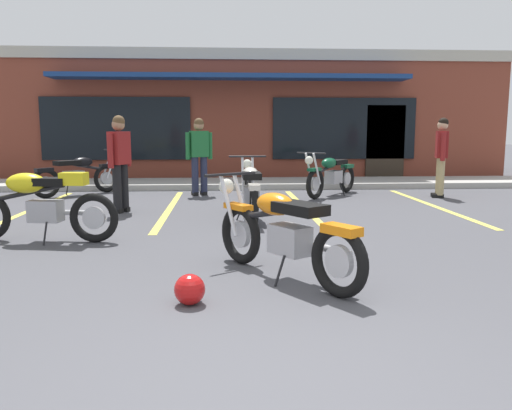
{
  "coord_description": "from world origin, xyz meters",
  "views": [
    {
      "loc": [
        -0.26,
        -2.49,
        1.45
      ],
      "look_at": [
        0.13,
        3.56,
        0.55
      ],
      "focal_mm": 36.18,
      "sensor_mm": 36.0,
      "label": 1
    }
  ],
  "objects_px": {
    "motorcycle_red_sportbike": "(251,190)",
    "person_by_back_row": "(199,152)",
    "person_in_black_shirt": "(120,158)",
    "person_in_shorts_foreground": "(441,152)",
    "motorcycle_green_cafe_racer": "(331,175)",
    "motorcycle_black_cruiser": "(78,174)",
    "helmet_on_pavement": "(190,289)",
    "motorcycle_foreground_classic": "(283,232)",
    "motorcycle_silver_naked": "(31,201)"
  },
  "relations": [
    {
      "from": "motorcycle_foreground_classic",
      "to": "person_in_shorts_foreground",
      "type": "xyz_separation_m",
      "value": [
        4.02,
        5.74,
        0.49
      ]
    },
    {
      "from": "helmet_on_pavement",
      "to": "person_by_back_row",
      "type": "bearing_deg",
      "value": 91.83
    },
    {
      "from": "person_in_shorts_foreground",
      "to": "helmet_on_pavement",
      "type": "relative_size",
      "value": 6.44
    },
    {
      "from": "motorcycle_green_cafe_racer",
      "to": "person_by_back_row",
      "type": "relative_size",
      "value": 1.04
    },
    {
      "from": "motorcycle_green_cafe_racer",
      "to": "helmet_on_pavement",
      "type": "relative_size",
      "value": 6.69
    },
    {
      "from": "motorcycle_black_cruiser",
      "to": "motorcycle_red_sportbike",
      "type": "bearing_deg",
      "value": -41.38
    },
    {
      "from": "person_in_black_shirt",
      "to": "helmet_on_pavement",
      "type": "relative_size",
      "value": 6.44
    },
    {
      "from": "motorcycle_red_sportbike",
      "to": "motorcycle_silver_naked",
      "type": "height_order",
      "value": "same"
    },
    {
      "from": "motorcycle_foreground_classic",
      "to": "motorcycle_silver_naked",
      "type": "bearing_deg",
      "value": 148.55
    },
    {
      "from": "motorcycle_black_cruiser",
      "to": "helmet_on_pavement",
      "type": "xyz_separation_m",
      "value": [
        2.88,
        -7.32,
        -0.33
      ]
    },
    {
      "from": "motorcycle_black_cruiser",
      "to": "person_in_shorts_foreground",
      "type": "relative_size",
      "value": 0.99
    },
    {
      "from": "motorcycle_red_sportbike",
      "to": "person_by_back_row",
      "type": "distance_m",
      "value": 3.17
    },
    {
      "from": "motorcycle_black_cruiser",
      "to": "motorcycle_green_cafe_racer",
      "type": "distance_m",
      "value": 5.53
    },
    {
      "from": "motorcycle_green_cafe_racer",
      "to": "person_in_black_shirt",
      "type": "bearing_deg",
      "value": -154.37
    },
    {
      "from": "motorcycle_red_sportbike",
      "to": "motorcycle_black_cruiser",
      "type": "relative_size",
      "value": 1.27
    },
    {
      "from": "motorcycle_red_sportbike",
      "to": "person_in_shorts_foreground",
      "type": "height_order",
      "value": "person_in_shorts_foreground"
    },
    {
      "from": "person_in_shorts_foreground",
      "to": "motorcycle_silver_naked",
      "type": "bearing_deg",
      "value": -151.33
    },
    {
      "from": "motorcycle_red_sportbike",
      "to": "motorcycle_green_cafe_racer",
      "type": "relative_size",
      "value": 1.21
    },
    {
      "from": "motorcycle_red_sportbike",
      "to": "person_by_back_row",
      "type": "height_order",
      "value": "person_by_back_row"
    },
    {
      "from": "motorcycle_green_cafe_racer",
      "to": "person_in_black_shirt",
      "type": "height_order",
      "value": "person_in_black_shirt"
    },
    {
      "from": "motorcycle_black_cruiser",
      "to": "person_in_black_shirt",
      "type": "distance_m",
      "value": 2.85
    },
    {
      "from": "motorcycle_green_cafe_racer",
      "to": "person_by_back_row",
      "type": "height_order",
      "value": "person_by_back_row"
    },
    {
      "from": "person_in_shorts_foreground",
      "to": "person_by_back_row",
      "type": "relative_size",
      "value": 1.0
    },
    {
      "from": "motorcycle_black_cruiser",
      "to": "helmet_on_pavement",
      "type": "bearing_deg",
      "value": -68.52
    },
    {
      "from": "motorcycle_foreground_classic",
      "to": "helmet_on_pavement",
      "type": "height_order",
      "value": "motorcycle_foreground_classic"
    },
    {
      "from": "person_by_back_row",
      "to": "person_in_black_shirt",
      "type": "bearing_deg",
      "value": -119.51
    },
    {
      "from": "motorcycle_red_sportbike",
      "to": "helmet_on_pavement",
      "type": "height_order",
      "value": "motorcycle_red_sportbike"
    },
    {
      "from": "motorcycle_silver_naked",
      "to": "person_in_black_shirt",
      "type": "height_order",
      "value": "person_in_black_shirt"
    },
    {
      "from": "motorcycle_black_cruiser",
      "to": "motorcycle_silver_naked",
      "type": "bearing_deg",
      "value": -81.76
    },
    {
      "from": "motorcycle_red_sportbike",
      "to": "person_by_back_row",
      "type": "relative_size",
      "value": 1.26
    },
    {
      "from": "person_in_black_shirt",
      "to": "person_in_shorts_foreground",
      "type": "relative_size",
      "value": 1.0
    },
    {
      "from": "motorcycle_red_sportbike",
      "to": "motorcycle_foreground_classic",
      "type": "bearing_deg",
      "value": -87.89
    },
    {
      "from": "motorcycle_black_cruiser",
      "to": "motorcycle_silver_naked",
      "type": "xyz_separation_m",
      "value": [
        0.68,
        -4.73,
        0.07
      ]
    },
    {
      "from": "motorcycle_red_sportbike",
      "to": "motorcycle_silver_naked",
      "type": "bearing_deg",
      "value": -152.24
    },
    {
      "from": "person_in_black_shirt",
      "to": "person_by_back_row",
      "type": "bearing_deg",
      "value": 60.49
    },
    {
      "from": "motorcycle_black_cruiser",
      "to": "person_in_black_shirt",
      "type": "xyz_separation_m",
      "value": [
        1.39,
        -2.44,
        0.49
      ]
    },
    {
      "from": "person_by_back_row",
      "to": "helmet_on_pavement",
      "type": "distance_m",
      "value": 7.17
    },
    {
      "from": "person_in_shorts_foreground",
      "to": "helmet_on_pavement",
      "type": "height_order",
      "value": "person_in_shorts_foreground"
    },
    {
      "from": "motorcycle_green_cafe_racer",
      "to": "helmet_on_pavement",
      "type": "distance_m",
      "value": 7.35
    },
    {
      "from": "motorcycle_green_cafe_racer",
      "to": "person_in_shorts_foreground",
      "type": "xyz_separation_m",
      "value": [
        2.25,
        -0.4,
        0.49
      ]
    },
    {
      "from": "motorcycle_green_cafe_racer",
      "to": "motorcycle_black_cruiser",
      "type": "bearing_deg",
      "value": 175.22
    },
    {
      "from": "person_in_black_shirt",
      "to": "person_by_back_row",
      "type": "xyz_separation_m",
      "value": [
        1.27,
        2.24,
        0.0
      ]
    },
    {
      "from": "motorcycle_foreground_classic",
      "to": "motorcycle_red_sportbike",
      "type": "height_order",
      "value": "same"
    },
    {
      "from": "motorcycle_green_cafe_racer",
      "to": "person_by_back_row",
      "type": "xyz_separation_m",
      "value": [
        -2.86,
        0.26,
        0.49
      ]
    },
    {
      "from": "motorcycle_silver_naked",
      "to": "motorcycle_green_cafe_racer",
      "type": "distance_m",
      "value": 6.44
    },
    {
      "from": "motorcycle_foreground_classic",
      "to": "helmet_on_pavement",
      "type": "distance_m",
      "value": 1.17
    },
    {
      "from": "motorcycle_red_sportbike",
      "to": "motorcycle_black_cruiser",
      "type": "height_order",
      "value": "same"
    },
    {
      "from": "motorcycle_red_sportbike",
      "to": "person_in_black_shirt",
      "type": "distance_m",
      "value": 2.4
    },
    {
      "from": "helmet_on_pavement",
      "to": "person_in_black_shirt",
      "type": "bearing_deg",
      "value": 107.02
    },
    {
      "from": "motorcycle_red_sportbike",
      "to": "person_in_black_shirt",
      "type": "xyz_separation_m",
      "value": [
        -2.23,
        0.75,
        0.49
      ]
    }
  ]
}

